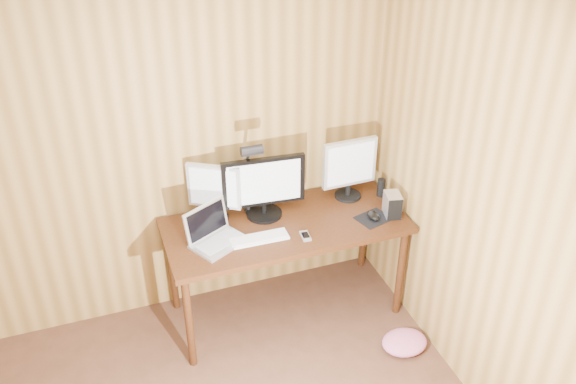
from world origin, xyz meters
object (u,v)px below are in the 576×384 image
keyboard (258,238)px  desk_lamp (250,169)px  phone (305,236)px  laptop (214,234)px  monitor_left (214,191)px  hard_drive (392,205)px  mouse (374,216)px  monitor_center (264,186)px  monitor_right (349,167)px  desk (282,232)px  speaker (381,188)px

keyboard → desk_lamp: size_ratio=0.64×
desk_lamp → keyboard: bearing=-86.4°
keyboard → phone: bearing=-12.5°
laptop → keyboard: bearing=-44.6°
monitor_left → phone: 0.66m
hard_drive → laptop: bearing=-171.7°
keyboard → phone: keyboard is taller
desk_lamp → laptop: bearing=-137.6°
mouse → phone: (-0.50, -0.04, -0.02)m
monitor_center → keyboard: 0.36m
monitor_right → mouse: (0.05, -0.31, -0.21)m
hard_drive → phone: 0.65m
hard_drive → keyboard: bearing=-168.3°
keyboard → mouse: bearing=-0.9°
monitor_right → mouse: monitor_right is taller
desk → speaker: speaker is taller
hard_drive → desk_lamp: desk_lamp is taller
laptop → desk_lamp: 0.47m
desk → monitor_right: size_ratio=3.62×
monitor_right → monitor_left: bearing=175.6°
monitor_left → monitor_right: bearing=28.6°
monitor_left → keyboard: 0.43m
desk → monitor_left: (-0.42, 0.14, 0.34)m
mouse → laptop: bearing=147.9°
monitor_center → mouse: size_ratio=4.79×
phone → monitor_left: bearing=146.0°
desk → mouse: bearing=-20.8°
monitor_left → mouse: (0.99, -0.36, -0.19)m
speaker → desk_lamp: (-0.94, 0.04, 0.31)m
laptop → hard_drive: size_ratio=2.49×
monitor_right → laptop: size_ratio=1.08×
mouse → speaker: bearing=27.9°
desk_lamp → monitor_center: bearing=9.0°
keyboard → mouse: 0.80m
keyboard → speaker: 1.00m
monitor_right → hard_drive: 0.39m
monitor_right → phone: (-0.46, -0.36, -0.23)m
desk_lamp → phone: bearing=-41.0°
desk → monitor_center: 0.37m
speaker → desk: bearing=-177.6°
speaker → desk_lamp: bearing=177.5°
desk → phone: bearing=-75.3°
keyboard → mouse: (0.80, -0.03, 0.01)m
monitor_right → laptop: (-1.02, -0.21, -0.18)m
laptop → mouse: laptop is taller
phone → speaker: (0.68, 0.29, 0.06)m
laptop → speaker: (1.24, 0.14, 0.01)m
monitor_left → keyboard: bearing=-28.4°
monitor_right → desk_lamp: desk_lamp is taller
monitor_left → laptop: bearing=-75.1°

